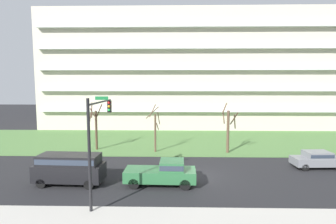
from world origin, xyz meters
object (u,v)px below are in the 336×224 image
at_px(pickup_green_near_left, 163,172).
at_px(van_black_center_right, 70,167).
at_px(tree_left, 155,129).
at_px(tree_far_left, 96,126).
at_px(traffic_signal_mast, 97,131).
at_px(sedan_gray_center_left, 317,159).
at_px(tree_center, 228,129).

distance_m(pickup_green_near_left, van_black_center_right, 7.23).
bearing_deg(tree_left, tree_far_left, 173.09).
relative_size(van_black_center_right, traffic_signal_mast, 0.77).
bearing_deg(van_black_center_right, tree_far_left, 98.70).
bearing_deg(sedan_gray_center_left, pickup_green_near_left, 14.80).
relative_size(tree_center, van_black_center_right, 1.07).
distance_m(tree_far_left, traffic_signal_mast, 14.44).
distance_m(tree_left, traffic_signal_mast, 13.30).
bearing_deg(tree_left, sedan_gray_center_left, -19.69).
xyz_separation_m(tree_far_left, sedan_gray_center_left, (22.37, -6.34, -1.94)).
distance_m(tree_center, van_black_center_right, 17.20).
distance_m(tree_left, pickup_green_near_left, 10.21).
xyz_separation_m(tree_far_left, van_black_center_right, (1.14, -10.84, -1.41)).
relative_size(pickup_green_near_left, sedan_gray_center_left, 1.21).
bearing_deg(traffic_signal_mast, van_black_center_right, 137.26).
height_order(tree_left, tree_center, tree_center).
relative_size(sedan_gray_center_left, traffic_signal_mast, 0.65).
bearing_deg(traffic_signal_mast, sedan_gray_center_left, 22.02).
xyz_separation_m(van_black_center_right, traffic_signal_mast, (3.08, -2.84, 3.31)).
relative_size(pickup_green_near_left, van_black_center_right, 1.03).
relative_size(tree_far_left, tree_center, 0.99).
xyz_separation_m(tree_far_left, tree_left, (7.05, -0.85, -0.17)).
height_order(tree_center, pickup_green_near_left, tree_center).
relative_size(tree_left, van_black_center_right, 1.03).
xyz_separation_m(tree_center, traffic_signal_mast, (-11.04, -12.57, 1.91)).
bearing_deg(van_black_center_right, tree_left, 62.08).
bearing_deg(traffic_signal_mast, pickup_green_near_left, 34.36).
bearing_deg(pickup_green_near_left, tree_far_left, 129.14).
height_order(tree_center, traffic_signal_mast, traffic_signal_mast).
xyz_separation_m(tree_far_left, traffic_signal_mast, (4.22, -13.68, 1.90)).
bearing_deg(traffic_signal_mast, tree_far_left, 107.14).
bearing_deg(sedan_gray_center_left, traffic_signal_mast, 18.98).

